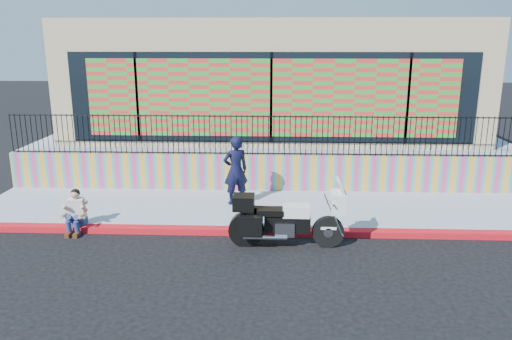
{
  "coord_description": "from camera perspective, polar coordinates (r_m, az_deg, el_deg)",
  "views": [
    {
      "loc": [
        0.18,
        -11.39,
        4.63
      ],
      "look_at": [
        -0.35,
        1.2,
        1.31
      ],
      "focal_mm": 35.0,
      "sensor_mm": 36.0,
      "label": 1
    }
  ],
  "objects": [
    {
      "name": "storefront_building",
      "position": [
        19.57,
        1.9,
        10.71
      ],
      "size": [
        14.0,
        8.06,
        4.0
      ],
      "color": "#C9B686",
      "rests_on": "elevated_platform"
    },
    {
      "name": "sidewalk",
      "position": [
        13.81,
        1.53,
        -4.5
      ],
      "size": [
        16.0,
        3.0,
        0.15
      ],
      "primitive_type": "cube",
      "color": "#8C92A8",
      "rests_on": "ground"
    },
    {
      "name": "mural_wall",
      "position": [
        15.16,
        1.64,
        -0.27
      ],
      "size": [
        16.0,
        0.2,
        1.1
      ],
      "primitive_type": "cube",
      "color": "#D93978",
      "rests_on": "sidewalk"
    },
    {
      "name": "metal_fence",
      "position": [
        14.9,
        1.68,
        4.01
      ],
      "size": [
        15.8,
        0.04,
        1.2
      ],
      "primitive_type": null,
      "color": "black",
      "rests_on": "mural_wall"
    },
    {
      "name": "police_motorcycle",
      "position": [
        11.41,
        3.34,
        -5.51
      ],
      "size": [
        2.6,
        0.86,
        1.62
      ],
      "color": "black",
      "rests_on": "ground"
    },
    {
      "name": "red_curb",
      "position": [
        12.27,
        1.41,
        -7.04
      ],
      "size": [
        16.0,
        0.3,
        0.15
      ],
      "primitive_type": "cube",
      "color": "#B70D26",
      "rests_on": "ground"
    },
    {
      "name": "police_officer",
      "position": [
        13.79,
        -2.35,
        -0.03
      ],
      "size": [
        0.83,
        0.7,
        1.92
      ],
      "primitive_type": "imported",
      "rotation": [
        0.0,
        0.0,
        3.54
      ],
      "color": "black",
      "rests_on": "sidewalk"
    },
    {
      "name": "seated_man",
      "position": [
        13.01,
        -19.97,
        -4.91
      ],
      "size": [
        0.54,
        0.71,
        1.06
      ],
      "color": "navy",
      "rests_on": "ground"
    },
    {
      "name": "elevated_platform",
      "position": [
        20.14,
        1.85,
        3.28
      ],
      "size": [
        16.0,
        10.0,
        1.25
      ],
      "primitive_type": "cube",
      "color": "#8C92A8",
      "rests_on": "ground"
    },
    {
      "name": "ground",
      "position": [
        12.29,
        1.4,
        -7.36
      ],
      "size": [
        90.0,
        90.0,
        0.0
      ],
      "primitive_type": "plane",
      "color": "black",
      "rests_on": "ground"
    }
  ]
}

